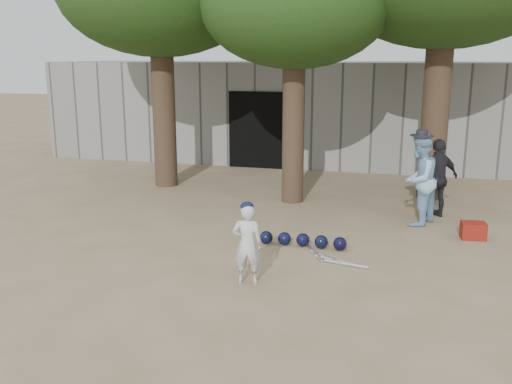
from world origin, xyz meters
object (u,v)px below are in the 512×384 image
(boy_player, at_px, (247,244))
(spectator_dark, at_px, (438,178))
(spectator_blue, at_px, (419,180))
(red_bag, at_px, (473,231))

(boy_player, xyz_separation_m, spectator_dark, (2.76, 4.33, 0.21))
(spectator_blue, bearing_deg, boy_player, -7.67)
(boy_player, bearing_deg, red_bag, -147.86)
(spectator_blue, bearing_deg, red_bag, 80.28)
(red_bag, bearing_deg, spectator_dark, 114.10)
(spectator_blue, relative_size, spectator_dark, 1.11)
(boy_player, relative_size, spectator_dark, 0.74)
(spectator_blue, distance_m, red_bag, 1.39)
(boy_player, height_order, red_bag, boy_player)
(boy_player, bearing_deg, spectator_dark, -132.10)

